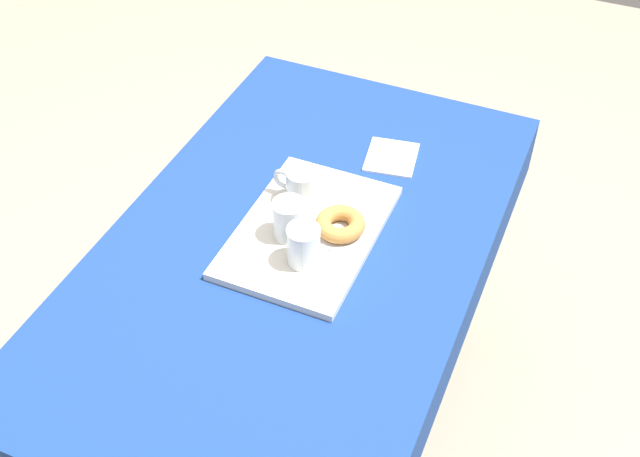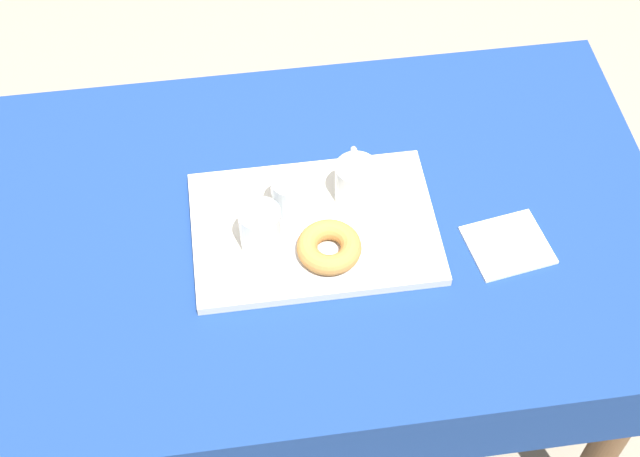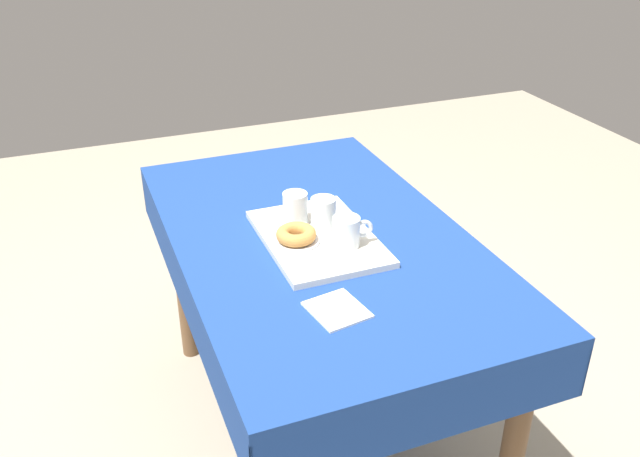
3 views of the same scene
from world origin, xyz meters
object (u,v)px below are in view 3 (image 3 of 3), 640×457
object	(u,v)px
dining_table	(319,269)
serving_tray	(318,238)
tea_mug_left	(347,232)
sugar_donut_left	(296,234)
water_glass_near	(295,209)
water_glass_far	(323,215)
paper_napkin	(337,310)
donut_plate_left	(296,241)

from	to	relation	value
dining_table	serving_tray	bearing A→B (deg)	-26.02
tea_mug_left	sugar_donut_left	bearing A→B (deg)	-118.10
tea_mug_left	water_glass_near	world-z (taller)	water_glass_near
dining_table	water_glass_far	distance (m)	0.18
serving_tray	water_glass_far	world-z (taller)	water_glass_far
water_glass_near	paper_napkin	world-z (taller)	water_glass_near
dining_table	donut_plate_left	bearing A→B (deg)	-59.61
tea_mug_left	donut_plate_left	xyz separation A→B (m)	(-0.07, -0.12, -0.04)
dining_table	water_glass_near	bearing A→B (deg)	-141.13
sugar_donut_left	water_glass_far	bearing A→B (deg)	117.57
tea_mug_left	water_glass_far	bearing A→B (deg)	-169.11
water_glass_near	dining_table	bearing A→B (deg)	38.87
tea_mug_left	serving_tray	bearing A→B (deg)	-147.03
tea_mug_left	donut_plate_left	size ratio (longest dim) A/B	0.89
dining_table	paper_napkin	size ratio (longest dim) A/B	9.88
dining_table	tea_mug_left	world-z (taller)	tea_mug_left
paper_napkin	water_glass_far	bearing A→B (deg)	163.37
water_glass_near	sugar_donut_left	world-z (taller)	water_glass_near
water_glass_far	paper_napkin	bearing A→B (deg)	-16.63
water_glass_far	sugar_donut_left	xyz separation A→B (m)	(0.05, -0.10, -0.02)
sugar_donut_left	tea_mug_left	bearing A→B (deg)	61.90
dining_table	tea_mug_left	size ratio (longest dim) A/B	11.84
water_glass_near	sugar_donut_left	size ratio (longest dim) A/B	0.83
paper_napkin	tea_mug_left	bearing A→B (deg)	152.09
paper_napkin	serving_tray	bearing A→B (deg)	166.51
serving_tray	water_glass_near	distance (m)	0.11
serving_tray	water_glass_far	bearing A→B (deg)	139.94
dining_table	water_glass_far	bearing A→B (deg)	96.07
tea_mug_left	paper_napkin	size ratio (longest dim) A/B	0.83
paper_napkin	water_glass_near	bearing A→B (deg)	173.68
water_glass_far	paper_napkin	size ratio (longest dim) A/B	0.67
dining_table	water_glass_near	xyz separation A→B (m)	(-0.06, -0.05, 0.18)
serving_tray	paper_napkin	bearing A→B (deg)	-13.49
water_glass_near	donut_plate_left	distance (m)	0.12
water_glass_far	sugar_donut_left	bearing A→B (deg)	-62.43
donut_plate_left	dining_table	bearing A→B (deg)	120.39
dining_table	sugar_donut_left	bearing A→B (deg)	-59.61
water_glass_far	donut_plate_left	xyz separation A→B (m)	(0.05, -0.10, -0.04)
serving_tray	donut_plate_left	xyz separation A→B (m)	(0.02, -0.07, 0.01)
water_glass_near	paper_napkin	size ratio (longest dim) A/B	0.67
tea_mug_left	water_glass_near	distance (m)	0.20
donut_plate_left	paper_napkin	world-z (taller)	donut_plate_left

